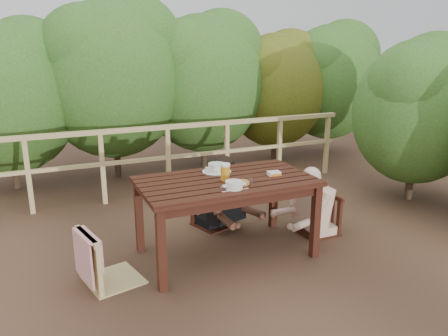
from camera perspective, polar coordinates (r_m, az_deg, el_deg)
name	(u,v)px	position (r m, az deg, el deg)	size (l,w,h in m)	color
ground	(226,253)	(4.54, 0.26, -11.15)	(60.00, 60.00, 0.00)	brown
table	(226,218)	(4.38, 0.26, -6.56)	(1.70, 0.96, 0.79)	black
chair_left	(110,231)	(3.99, -14.75, -8.02)	(0.48, 0.48, 0.97)	tan
chair_far	(215,189)	(5.06, -1.24, -2.83)	(0.44, 0.44, 0.89)	black
chair_right	(318,198)	(4.98, 12.30, -3.83)	(0.41, 0.41, 0.83)	black
woman	(214,171)	(5.01, -1.34, -0.38)	(0.53, 0.66, 1.33)	black
diner_right	(322,178)	(4.93, 12.74, -1.27)	(0.52, 0.64, 1.29)	beige
railing	(168,160)	(6.14, -7.34, 0.99)	(5.60, 0.10, 1.01)	tan
hedge_row	(168,56)	(7.20, -7.41, 14.40)	(6.60, 1.60, 3.80)	#2F551E
soup_near	(234,186)	(3.95, 1.32, -2.34)	(0.27, 0.27, 0.09)	white
soup_far	(217,168)	(4.49, -0.97, -0.02)	(0.30, 0.30, 0.10)	white
bread_roll	(243,183)	(4.03, 2.48, -2.03)	(0.14, 0.10, 0.08)	#9A6432
beer_glass	(225,173)	(4.19, 0.16, -0.61)	(0.09, 0.09, 0.18)	gold
tumbler	(251,182)	(4.08, 3.54, -1.87)	(0.06, 0.06, 0.07)	silver
butter_tub	(274,174)	(4.39, 6.56, -0.80)	(0.13, 0.09, 0.05)	white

